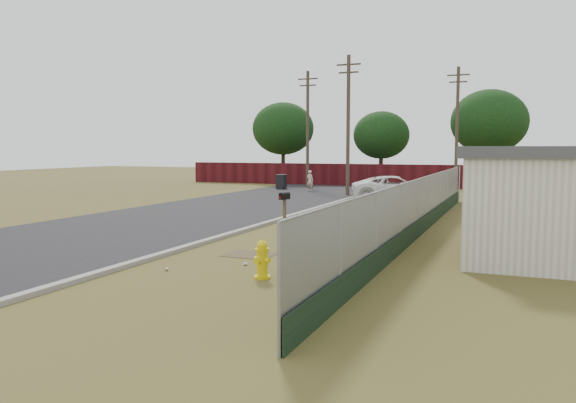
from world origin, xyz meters
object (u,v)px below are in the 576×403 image
at_px(fire_hydrant, 262,260).
at_px(pedestrian, 310,181).
at_px(trash_bin, 281,182).
at_px(mailbox, 284,199).
at_px(pickup_truck, 396,188).

bearing_deg(fire_hydrant, pedestrian, 107.60).
bearing_deg(trash_bin, mailbox, -66.71).
bearing_deg(mailbox, fire_hydrant, -70.63).
bearing_deg(fire_hydrant, mailbox, 109.37).
relative_size(mailbox, pedestrian, 0.86).
distance_m(pickup_truck, trash_bin, 11.38).
distance_m(mailbox, trash_bin, 19.78).
distance_m(fire_hydrant, trash_bin, 29.17).
bearing_deg(pickup_truck, mailbox, 151.23).
bearing_deg(trash_bin, fire_hydrant, -67.98).
height_order(pickup_truck, trash_bin, pickup_truck).
distance_m(pedestrian, trash_bin, 3.05).
distance_m(fire_hydrant, mailbox, 9.43).
bearing_deg(pedestrian, mailbox, 121.87).
xyz_separation_m(fire_hydrant, trash_bin, (-10.94, 27.04, 0.12)).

